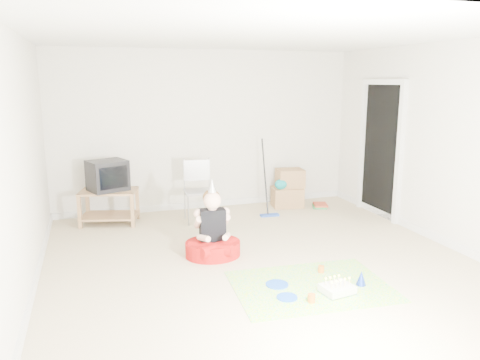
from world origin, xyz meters
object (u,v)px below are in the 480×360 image
object	(u,v)px
cardboard_boxes	(288,189)
seated_woman	(213,239)
crt_tv	(108,175)
tv_stand	(109,204)
birthday_cake	(337,289)
folding_chair	(199,192)

from	to	relation	value
cardboard_boxes	seated_woman	world-z (taller)	seated_woman
crt_tv	tv_stand	bearing A→B (deg)	158.81
tv_stand	birthday_cake	xyz separation A→B (m)	(2.07, -3.16, -0.26)
seated_woman	crt_tv	bearing A→B (deg)	122.68
tv_stand	folding_chair	bearing A→B (deg)	-13.22
crt_tv	seated_woman	bearing A→B (deg)	-78.50
birthday_cake	seated_woman	bearing A→B (deg)	123.90
tv_stand	crt_tv	size ratio (longest dim) A/B	1.77
crt_tv	seated_woman	world-z (taller)	seated_woman
folding_chair	birthday_cake	size ratio (longest dim) A/B	2.78
tv_stand	crt_tv	distance (m)	0.44
birthday_cake	crt_tv	bearing A→B (deg)	123.22
cardboard_boxes	seated_woman	size ratio (longest dim) A/B	0.66
seated_woman	birthday_cake	bearing A→B (deg)	-56.10
tv_stand	seated_woman	xyz separation A→B (m)	(1.14, -1.77, -0.09)
crt_tv	birthday_cake	bearing A→B (deg)	-77.96
cardboard_boxes	seated_woman	distance (m)	2.58
tv_stand	cardboard_boxes	xyz separation A→B (m)	(2.94, 0.07, 0.01)
seated_woman	birthday_cake	world-z (taller)	seated_woman
tv_stand	seated_woman	bearing A→B (deg)	-57.32
seated_woman	folding_chair	bearing A→B (deg)	83.24
crt_tv	birthday_cake	size ratio (longest dim) A/B	1.52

